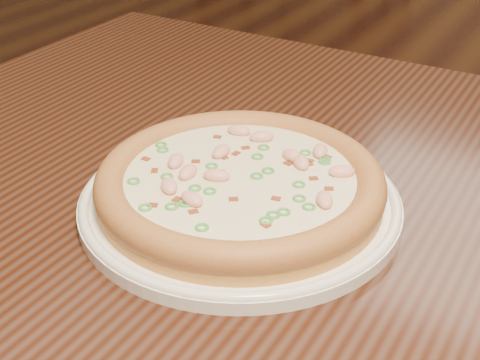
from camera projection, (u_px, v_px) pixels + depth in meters
The scene contains 4 objects.
ground at pixel (353, 267), 1.75m from camera, with size 9.00×9.00×0.00m, color black.
hero_table at pixel (371, 302), 0.65m from camera, with size 1.20×0.80×0.75m.
plate at pixel (240, 200), 0.61m from camera, with size 0.29×0.29×0.02m.
pizza at pixel (240, 183), 0.60m from camera, with size 0.26×0.26×0.03m.
Camera 1 is at (0.44, -1.36, 1.09)m, focal length 50.00 mm.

